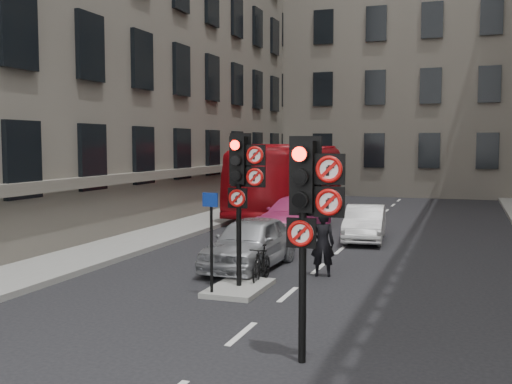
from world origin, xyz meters
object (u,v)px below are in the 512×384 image
Objects in this scene: car_silver at (251,242)px; car_pink at (295,215)px; car_white at (365,223)px; motorcyclist at (323,244)px; motorcycle at (262,264)px; signal_near at (308,200)px; info_sign at (211,228)px; signal_far at (242,176)px; bus_red at (291,178)px.

car_silver is 0.88× the size of car_pink.
car_white is 6.14m from motorcyclist.
car_pink is at bearing -82.37° from motorcyclist.
car_pink is 7.66m from motorcyclist.
signal_near is at bearing -66.69° from motorcycle.
info_sign is (-1.86, -2.95, 0.71)m from motorcyclist.
car_white is at bearing 94.89° from signal_near.
car_silver is 6.18m from car_white.
signal_far reaches higher than car_silver.
car_white is 1.68× the size of info_sign.
car_pink is (-1.33, 9.29, -2.01)m from signal_far.
car_pink is 8.41m from motorcycle.
car_white is 2.19× the size of motorcyclist.
info_sign is at bearing -118.23° from signal_far.
bus_red reaches higher than info_sign.
signal_near is 1.59× the size of info_sign.
info_sign is (-3.04, 3.19, -1.01)m from signal_near.
signal_near reaches higher than car_white.
bus_red is 5.46× the size of info_sign.
signal_near is 0.29× the size of bus_red.
signal_near reaches higher than motorcycle.
signal_far is (-2.60, 4.00, 0.12)m from signal_near.
bus_red reaches higher than motorcycle.
signal_far reaches higher than info_sign.
car_pink is at bearing 98.14° from signal_far.
car_silver is 1.75m from motorcycle.
car_silver is at bearing 116.85° from signal_near.
bus_red is at bearing 103.35° from car_silver.
car_white reaches higher than motorcycle.
car_silver reaches higher than motorcycle.
car_pink is at bearing 105.74° from info_sign.
info_sign is at bearing -110.37° from motorcycle.
motorcycle is at bearing -75.52° from car_pink.
motorcyclist is at bearing 38.54° from motorcycle.
signal_far is 9.59m from car_pink.
signal_far is 0.95× the size of car_white.
car_white is at bearing -58.30° from bus_red.
signal_near is at bearing -60.96° from car_silver.
car_silver is (-3.30, 6.52, -1.87)m from signal_near.
bus_red is at bearing 100.30° from motorcycle.
bus_red is (-5.92, 19.78, -0.87)m from signal_near.
bus_red is 16.84m from info_sign.
signal_far is 8.68m from car_white.
car_white is at bearing -104.61° from motorcyclist.
bus_red reaches higher than car_pink.
car_silver is at bearing -80.12° from bus_red.
motorcyclist is (-0.13, -6.14, 0.24)m from car_white.
signal_far is 3.29m from car_silver.
car_white is (-1.05, 12.28, -1.96)m from signal_near.
motorcycle is (3.46, -14.77, -1.25)m from bus_red.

